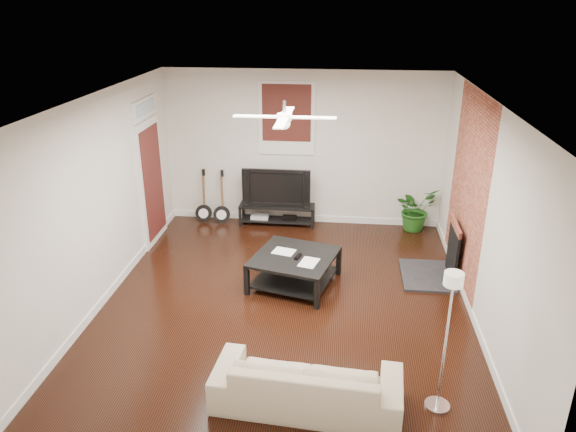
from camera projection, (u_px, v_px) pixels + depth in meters
name	position (u px, v px, depth m)	size (l,w,h in m)	color
room	(285.00, 210.00, 6.95)	(5.01, 6.01, 2.81)	black
brick_accent	(468.00, 191.00, 7.62)	(0.02, 2.20, 2.80)	brown
fireplace	(440.00, 250.00, 8.00)	(0.80, 1.10, 0.92)	black
window_back	(287.00, 119.00, 9.50)	(1.00, 0.06, 1.30)	#34150E
door_left	(151.00, 171.00, 8.99)	(0.08, 1.00, 2.50)	white
tv_stand	(277.00, 215.00, 10.01)	(1.38, 0.37, 0.39)	black
tv	(277.00, 186.00, 9.82)	(1.24, 0.16, 0.71)	black
coffee_table	(294.00, 270.00, 7.90)	(1.11, 1.11, 0.47)	black
sofa	(307.00, 382.00, 5.54)	(1.93, 0.75, 0.56)	tan
floor_lamp	(445.00, 343.00, 5.30)	(0.26, 0.26, 1.57)	silver
potted_plant	(415.00, 209.00, 9.72)	(0.71, 0.62, 0.79)	#1F5618
guitar_left	(203.00, 197.00, 10.00)	(0.31, 0.22, 1.00)	black
guitar_right	(221.00, 198.00, 9.94)	(0.31, 0.22, 1.00)	black
ceiling_fan	(284.00, 117.00, 6.49)	(1.24, 1.24, 0.32)	white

